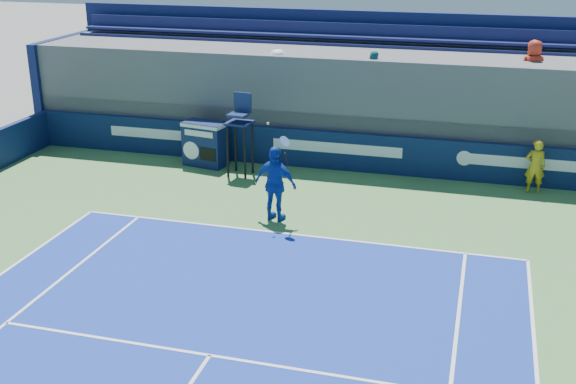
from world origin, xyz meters
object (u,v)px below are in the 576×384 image
(tennis_player, at_px, (276,184))
(ball_person, at_px, (535,166))
(match_clock, at_px, (205,143))
(umpire_chair, at_px, (240,126))

(tennis_player, bearing_deg, ball_person, 31.35)
(ball_person, relative_size, match_clock, 1.08)
(ball_person, distance_m, tennis_player, 7.49)
(umpire_chair, relative_size, tennis_player, 0.96)
(ball_person, height_order, umpire_chair, umpire_chair)
(ball_person, height_order, tennis_player, tennis_player)
(ball_person, xyz_separation_m, umpire_chair, (-8.42, -0.73, 0.75))
(match_clock, relative_size, umpire_chair, 0.57)
(umpire_chair, height_order, tennis_player, tennis_player)
(umpire_chair, distance_m, tennis_player, 3.80)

